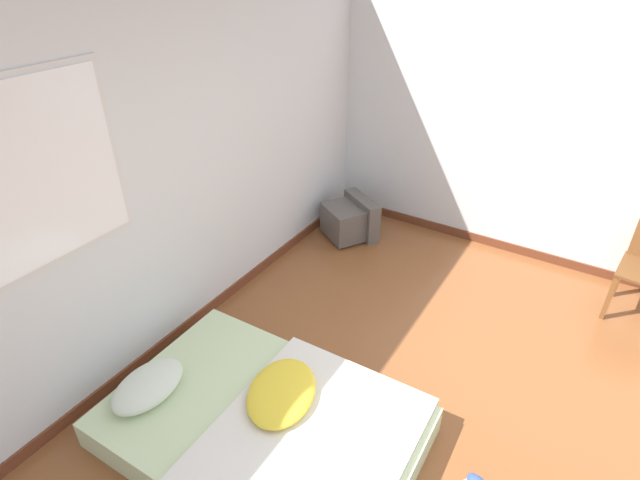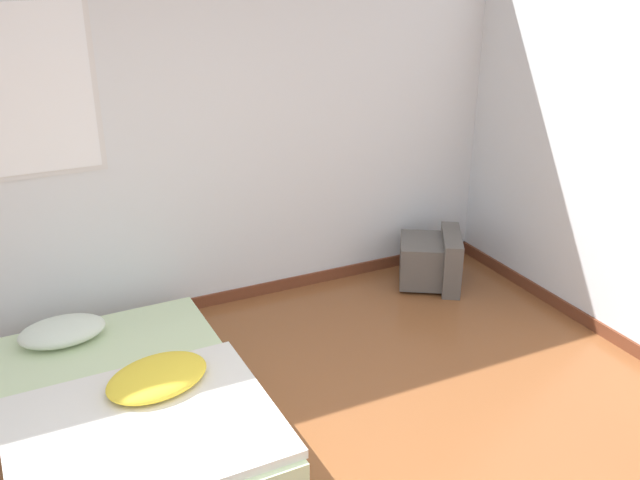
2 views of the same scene
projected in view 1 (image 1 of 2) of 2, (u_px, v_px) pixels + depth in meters
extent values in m
cube|color=silver|center=(161.00, 183.00, 3.44)|extent=(7.58, 0.06, 2.60)
cube|color=brown|center=(190.00, 323.00, 4.08)|extent=(7.58, 0.02, 0.09)
cube|color=silver|center=(35.00, 176.00, 2.64)|extent=(1.03, 0.01, 1.08)
cube|color=white|center=(36.00, 176.00, 2.63)|extent=(0.96, 0.01, 1.01)
cube|color=silver|center=(627.00, 141.00, 4.13)|extent=(0.06, 7.67, 2.60)
cube|color=brown|center=(584.00, 268.00, 4.76)|extent=(0.02, 7.67, 0.09)
cube|color=beige|center=(262.00, 427.00, 3.15)|extent=(1.32, 1.93, 0.21)
ellipsoid|color=silver|center=(148.00, 386.00, 3.22)|extent=(0.53, 0.35, 0.14)
cube|color=silver|center=(310.00, 440.00, 2.93)|extent=(1.34, 1.13, 0.05)
ellipsoid|color=yellow|center=(282.00, 392.00, 3.15)|extent=(0.68, 0.58, 0.11)
cube|color=#56514C|center=(343.00, 222.00, 5.22)|extent=(0.50, 0.54, 0.34)
cube|color=#56514C|center=(361.00, 216.00, 5.30)|extent=(0.40, 0.53, 0.42)
cube|color=#283342|center=(367.00, 214.00, 5.32)|extent=(0.23, 0.38, 0.30)
cube|color=brown|center=(609.00, 298.00, 4.10)|extent=(0.04, 0.04, 0.43)
cube|color=brown|center=(620.00, 276.00, 4.36)|extent=(0.04, 0.04, 0.43)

